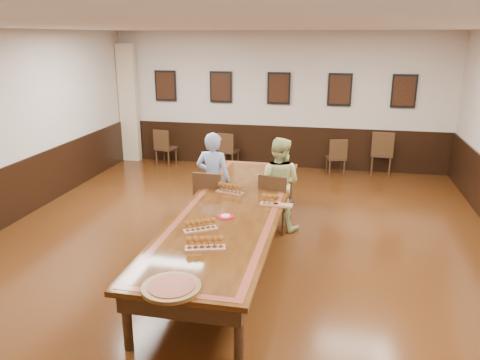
% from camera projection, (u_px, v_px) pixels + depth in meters
% --- Properties ---
extents(floor, '(8.00, 10.00, 0.02)m').
position_uv_depth(floor, '(233.00, 255.00, 6.89)').
color(floor, black).
rests_on(floor, ground).
extents(ceiling, '(8.00, 10.00, 0.02)m').
position_uv_depth(ceiling, '(232.00, 25.00, 5.93)').
color(ceiling, white).
rests_on(ceiling, floor).
extents(wall_back, '(8.00, 0.02, 3.20)m').
position_uv_depth(wall_back, '(279.00, 101.00, 11.09)').
color(wall_back, '#C2B2A3').
rests_on(wall_back, floor).
extents(chair_man, '(0.51, 0.55, 1.00)m').
position_uv_depth(chair_man, '(212.00, 199.00, 7.72)').
color(chair_man, black).
rests_on(chair_man, floor).
extents(chair_woman, '(0.55, 0.58, 0.99)m').
position_uv_depth(chair_woman, '(276.00, 202.00, 7.63)').
color(chair_woman, black).
rests_on(chair_woman, floor).
extents(spare_chair_a, '(0.51, 0.54, 0.91)m').
position_uv_depth(spare_chair_a, '(166.00, 147.00, 11.53)').
color(spare_chair_a, black).
rests_on(spare_chair_a, floor).
extents(spare_chair_b, '(0.48, 0.51, 0.87)m').
position_uv_depth(spare_chair_b, '(229.00, 150.00, 11.32)').
color(spare_chair_b, black).
rests_on(spare_chair_b, floor).
extents(spare_chair_c, '(0.50, 0.53, 0.87)m').
position_uv_depth(spare_chair_c, '(336.00, 156.00, 10.70)').
color(spare_chair_c, black).
rests_on(spare_chair_c, floor).
extents(spare_chair_d, '(0.51, 0.55, 1.02)m').
position_uv_depth(spare_chair_d, '(382.00, 152.00, 10.74)').
color(spare_chair_d, black).
rests_on(spare_chair_d, floor).
extents(person_man, '(0.61, 0.43, 1.60)m').
position_uv_depth(person_man, '(213.00, 180.00, 7.73)').
color(person_man, '#4564AC').
rests_on(person_man, floor).
extents(person_woman, '(0.86, 0.73, 1.54)m').
position_uv_depth(person_woman, '(278.00, 184.00, 7.64)').
color(person_woman, '#C2C97D').
rests_on(person_woman, floor).
extents(pink_phone, '(0.09, 0.15, 0.01)m').
position_uv_depth(pink_phone, '(277.00, 203.00, 6.78)').
color(pink_phone, '#D5479A').
rests_on(pink_phone, conference_table).
extents(curtain, '(0.45, 0.18, 2.90)m').
position_uv_depth(curtain, '(129.00, 104.00, 11.69)').
color(curtain, tan).
rests_on(curtain, floor).
extents(wainscoting, '(8.00, 10.00, 1.00)m').
position_uv_depth(wainscoting, '(233.00, 223.00, 6.73)').
color(wainscoting, black).
rests_on(wainscoting, floor).
extents(conference_table, '(1.40, 5.00, 0.76)m').
position_uv_depth(conference_table, '(233.00, 216.00, 6.70)').
color(conference_table, black).
rests_on(conference_table, floor).
extents(posters, '(6.14, 0.04, 0.74)m').
position_uv_depth(posters, '(279.00, 88.00, 10.93)').
color(posters, black).
rests_on(posters, wall_back).
extents(flight_a, '(0.46, 0.25, 0.16)m').
position_uv_depth(flight_a, '(230.00, 189.00, 7.21)').
color(flight_a, '#9F6142').
rests_on(flight_a, conference_table).
extents(flight_b, '(0.47, 0.15, 0.17)m').
position_uv_depth(flight_b, '(274.00, 200.00, 6.69)').
color(flight_b, '#9F6142').
rests_on(flight_b, conference_table).
extents(flight_c, '(0.43, 0.34, 0.16)m').
position_uv_depth(flight_c, '(200.00, 225.00, 5.83)').
color(flight_c, '#9F6142').
rests_on(flight_c, conference_table).
extents(flight_d, '(0.48, 0.27, 0.17)m').
position_uv_depth(flight_d, '(205.00, 243.00, 5.31)').
color(flight_d, '#9F6142').
rests_on(flight_d, conference_table).
extents(red_plate_grp, '(0.22, 0.22, 0.03)m').
position_uv_depth(red_plate_grp, '(226.00, 216.00, 6.28)').
color(red_plate_grp, red).
rests_on(red_plate_grp, conference_table).
extents(carved_platter, '(0.71, 0.71, 0.05)m').
position_uv_depth(carved_platter, '(171.00, 287.00, 4.49)').
color(carved_platter, '#4E2E0F').
rests_on(carved_platter, conference_table).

